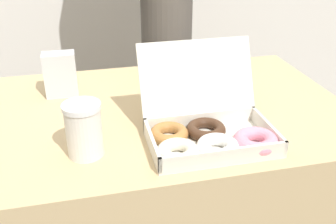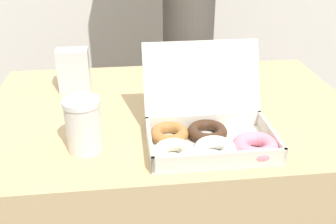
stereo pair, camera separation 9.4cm
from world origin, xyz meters
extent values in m
cube|color=tan|center=(0.00, 0.00, 0.36)|extent=(1.08, 0.72, 0.71)
cube|color=silver|center=(0.07, -0.23, 0.72)|extent=(0.31, 0.19, 0.01)
cube|color=silver|center=(-0.08, -0.23, 0.74)|extent=(0.01, 0.19, 0.04)
cube|color=silver|center=(0.22, -0.23, 0.74)|extent=(0.01, 0.19, 0.04)
cube|color=silver|center=(0.07, -0.32, 0.74)|extent=(0.31, 0.01, 0.04)
cube|color=silver|center=(0.07, -0.14, 0.74)|extent=(0.31, 0.01, 0.04)
cube|color=silver|center=(0.07, -0.09, 0.84)|extent=(0.31, 0.09, 0.17)
torus|color=silver|center=(-0.03, -0.27, 0.74)|extent=(0.10, 0.10, 0.03)
torus|color=#A87038|center=(-0.03, -0.18, 0.74)|extent=(0.11, 0.11, 0.03)
torus|color=white|center=(0.07, -0.27, 0.74)|extent=(0.10, 0.10, 0.03)
torus|color=#422819|center=(0.07, -0.18, 0.73)|extent=(0.12, 0.12, 0.03)
torus|color=pink|center=(0.16, -0.27, 0.74)|extent=(0.15, 0.15, 0.04)
cylinder|color=silver|center=(-0.23, -0.20, 0.77)|extent=(0.08, 0.08, 0.12)
cylinder|color=white|center=(-0.23, -0.20, 0.84)|extent=(0.09, 0.09, 0.01)
cube|color=silver|center=(-0.29, 0.16, 0.78)|extent=(0.10, 0.06, 0.14)
cylinder|color=#4C4742|center=(0.15, 0.63, 0.50)|extent=(0.22, 0.22, 0.99)
camera|label=1|loc=(-0.22, -1.01, 1.23)|focal=42.00mm
camera|label=2|loc=(-0.13, -1.02, 1.23)|focal=42.00mm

